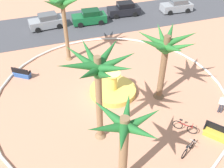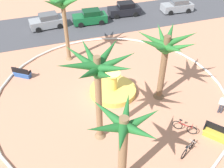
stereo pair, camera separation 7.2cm
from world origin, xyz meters
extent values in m
plane|color=tan|center=(0.00, 0.00, 0.00)|extent=(80.00, 80.00, 0.00)
torus|color=silver|center=(0.00, 0.00, 0.10)|extent=(18.44, 18.44, 0.20)
cube|color=#424247|center=(0.00, 13.62, 0.01)|extent=(48.00, 8.00, 0.03)
cylinder|color=gold|center=(0.16, 0.14, 0.23)|extent=(3.71, 3.71, 0.45)
cylinder|color=#19567F|center=(0.16, 0.14, 0.19)|extent=(3.26, 3.26, 0.34)
cylinder|color=gold|center=(0.16, 0.14, 1.15)|extent=(0.67, 0.67, 1.40)
cylinder|color=#F1C954|center=(0.16, 0.14, 1.91)|extent=(1.19, 1.19, 0.12)
cylinder|color=brown|center=(-1.88, -7.33, 2.53)|extent=(0.46, 0.46, 5.07)
cone|color=#1E6028|center=(-1.01, -7.35, 4.70)|extent=(1.97, 0.59, 1.25)
cone|color=#1E6028|center=(-1.47, -6.58, 4.66)|extent=(1.43, 1.98, 1.32)
cone|color=#1E6028|center=(-2.38, -6.57, 4.80)|extent=(1.55, 1.96, 1.07)
cone|color=#1E6028|center=(-2.77, -7.39, 4.77)|extent=(2.00, 0.69, 1.13)
cone|color=#1E6028|center=(-2.29, -8.15, 4.83)|extent=(1.39, 2.01, 1.02)
cone|color=#1E6028|center=(-1.44, -8.13, 4.80)|extent=(1.45, 2.00, 1.07)
cylinder|color=brown|center=(-2.19, 6.29, 3.06)|extent=(0.36, 0.36, 6.13)
cone|color=brown|center=(-2.19, 6.29, 0.25)|extent=(0.69, 0.69, 0.50)
cone|color=#28702D|center=(-2.96, 6.64, 5.70)|extent=(2.01, 1.32, 1.36)
cone|color=#28702D|center=(-2.96, 5.94, 5.69)|extent=(2.01, 1.32, 1.37)
cone|color=#28702D|center=(-2.64, 5.49, 5.89)|extent=(1.47, 2.00, 1.02)
cone|color=#28702D|center=(-1.98, 5.45, 5.72)|extent=(1.00, 2.04, 1.32)
cone|color=#28702D|center=(-1.49, 5.75, 5.77)|extent=(1.90, 1.66, 1.24)
cylinder|color=brown|center=(-2.11, -3.82, 3.14)|extent=(0.40, 0.40, 6.27)
cone|color=brown|center=(-2.11, -3.82, 0.25)|extent=(0.77, 0.77, 0.50)
cone|color=#1E6028|center=(-1.08, -3.96, 5.87)|extent=(2.33, 0.85, 1.32)
cone|color=#1E6028|center=(-1.30, -3.12, 5.96)|extent=(2.10, 1.93, 1.16)
cone|color=#1E6028|center=(-2.26, -2.80, 5.87)|extent=(0.88, 2.33, 1.34)
cone|color=#1E6028|center=(-2.77, -3.04, 5.85)|extent=(1.89, 2.10, 1.36)
cone|color=#1E6028|center=(-3.18, -3.91, 5.99)|extent=(2.33, 0.73, 1.12)
cone|color=#1E6028|center=(-2.78, -4.60, 5.84)|extent=(1.91, 2.08, 1.39)
cone|color=#1E6028|center=(-2.03, -4.78, 5.72)|extent=(0.75, 2.25, 1.60)
cone|color=#1E6028|center=(-1.44, -4.63, 5.90)|extent=(1.89, 2.12, 1.27)
cylinder|color=brown|center=(3.46, -1.49, 2.68)|extent=(0.46, 0.46, 5.36)
cone|color=brown|center=(3.46, -1.49, 0.25)|extent=(0.88, 0.88, 0.50)
cone|color=#28702D|center=(4.53, -1.59, 5.06)|extent=(2.34, 0.78, 1.14)
cone|color=#28702D|center=(4.15, -0.65, 5.09)|extent=(1.90, 2.13, 1.10)
cone|color=#28702D|center=(3.58, -0.51, 4.83)|extent=(0.83, 2.28, 1.55)
cone|color=#28702D|center=(2.64, -0.84, 4.97)|extent=(2.15, 1.85, 1.32)
cone|color=#28702D|center=(2.46, -1.40, 4.89)|extent=(2.29, 0.74, 1.46)
cone|color=#28702D|center=(2.72, -2.09, 4.80)|extent=(2.07, 1.83, 1.61)
cone|color=#28702D|center=(3.41, -2.51, 4.92)|extent=(0.68, 2.30, 1.40)
cone|color=#28702D|center=(4.08, -2.24, 4.82)|extent=(1.84, 2.08, 1.58)
cube|color=#335BA8|center=(-6.61, 4.76, 0.45)|extent=(1.59, 1.34, 0.12)
cube|color=black|center=(-6.73, 4.59, 0.75)|extent=(1.35, 1.00, 0.50)
cube|color=#2B4E8F|center=(-6.61, 4.76, 0.20)|extent=(1.46, 1.23, 0.39)
cube|color=black|center=(-7.22, 5.20, 0.59)|extent=(0.33, 0.41, 0.24)
cube|color=black|center=(-6.00, 4.32, 0.59)|extent=(0.33, 0.41, 0.24)
cube|color=gold|center=(5.06, -6.43, 0.45)|extent=(1.38, 1.57, 0.12)
cube|color=black|center=(5.23, -6.30, 0.75)|extent=(1.05, 1.31, 0.50)
cube|color=gold|center=(5.06, -6.43, 0.20)|extent=(1.27, 1.44, 0.39)
cube|color=black|center=(4.60, -5.84, 0.59)|extent=(0.40, 0.34, 0.24)
torus|color=black|center=(3.79, -5.64, 0.36)|extent=(0.54, 0.56, 0.72)
torus|color=black|center=(3.10, -4.92, 0.36)|extent=(0.54, 0.56, 0.72)
cylinder|color=#B21919|center=(3.45, -5.28, 0.59)|extent=(0.69, 0.72, 0.05)
cylinder|color=#B21919|center=(3.20, -5.03, 0.74)|extent=(0.04, 0.04, 0.30)
cube|color=black|center=(3.20, -5.03, 0.91)|extent=(0.21, 0.21, 0.06)
cylinder|color=#B21919|center=(3.76, -5.60, 0.73)|extent=(0.34, 0.33, 0.03)
torus|color=black|center=(3.13, -6.66, 0.36)|extent=(0.66, 0.41, 0.72)
torus|color=black|center=(2.26, -7.15, 0.36)|extent=(0.66, 0.41, 0.72)
cylinder|color=#99999E|center=(2.69, -6.91, 0.59)|extent=(0.85, 0.51, 0.05)
cylinder|color=#99999E|center=(2.39, -7.08, 0.74)|extent=(0.04, 0.04, 0.30)
cube|color=black|center=(2.39, -7.08, 0.91)|extent=(0.22, 0.19, 0.06)
cylinder|color=#99999E|center=(3.09, -6.69, 0.73)|extent=(0.24, 0.40, 0.03)
cylinder|color=#33333D|center=(6.98, -4.62, 0.41)|extent=(0.14, 0.14, 0.83)
cylinder|color=#33333D|center=(6.83, -4.51, 0.41)|extent=(0.14, 0.14, 0.83)
cube|color=white|center=(6.90, -4.56, 1.11)|extent=(0.39, 0.36, 0.56)
cylinder|color=white|center=(6.72, -4.44, 1.11)|extent=(0.09, 0.09, 0.53)
cube|color=gray|center=(-3.21, 13.77, 0.64)|extent=(4.12, 2.00, 0.90)
cube|color=#545558|center=(-3.01, 13.79, 1.36)|extent=(2.10, 1.59, 0.60)
cube|color=#333D47|center=(-3.91, 13.72, 1.28)|extent=(0.39, 1.38, 0.51)
cylinder|color=black|center=(-4.38, 12.83, 0.32)|extent=(0.65, 0.27, 0.64)
cylinder|color=black|center=(-4.51, 14.53, 0.32)|extent=(0.65, 0.27, 0.64)
cylinder|color=black|center=(-1.91, 13.02, 0.32)|extent=(0.65, 0.27, 0.64)
cylinder|color=black|center=(-2.04, 14.72, 0.32)|extent=(0.65, 0.27, 0.64)
cube|color=#145B2D|center=(1.74, 13.29, 0.64)|extent=(4.09, 1.93, 0.90)
cube|color=#0C371B|center=(1.94, 13.28, 1.36)|extent=(2.08, 1.56, 0.60)
cube|color=#333D47|center=(1.04, 13.33, 1.28)|extent=(0.37, 1.37, 0.51)
cylinder|color=black|center=(0.45, 12.52, 0.32)|extent=(0.65, 0.26, 0.64)
cylinder|color=black|center=(0.55, 14.22, 0.32)|extent=(0.65, 0.26, 0.64)
cylinder|color=black|center=(2.93, 12.37, 0.32)|extent=(0.65, 0.26, 0.64)
cylinder|color=black|center=(3.03, 14.07, 0.32)|extent=(0.65, 0.26, 0.64)
cube|color=black|center=(6.50, 14.20, 0.64)|extent=(4.09, 1.93, 0.90)
cube|color=black|center=(6.70, 14.19, 1.36)|extent=(2.08, 1.56, 0.60)
cube|color=#333D47|center=(5.80, 14.24, 1.28)|extent=(0.37, 1.37, 0.51)
cylinder|color=black|center=(5.21, 13.42, 0.32)|extent=(0.65, 0.26, 0.64)
cylinder|color=black|center=(5.32, 15.12, 0.32)|extent=(0.65, 0.26, 0.64)
cylinder|color=black|center=(7.69, 13.28, 0.32)|extent=(0.65, 0.26, 0.64)
cylinder|color=black|center=(7.79, 14.97, 0.32)|extent=(0.65, 0.26, 0.64)
cube|color=gray|center=(13.43, 13.05, 0.64)|extent=(4.10, 1.96, 0.90)
cube|color=#545558|center=(13.63, 13.04, 1.36)|extent=(2.09, 1.57, 0.60)
cube|color=#333D47|center=(12.73, 13.10, 1.28)|extent=(0.38, 1.38, 0.51)
cylinder|color=black|center=(12.14, 12.28, 0.32)|extent=(0.65, 0.26, 0.64)
cylinder|color=black|center=(12.25, 13.98, 0.32)|extent=(0.65, 0.26, 0.64)
cylinder|color=black|center=(14.61, 12.12, 0.32)|extent=(0.65, 0.26, 0.64)
cylinder|color=black|center=(14.72, 13.82, 0.32)|extent=(0.65, 0.26, 0.64)
camera|label=1|loc=(-5.06, -14.74, 13.41)|focal=40.87mm
camera|label=2|loc=(-4.99, -14.77, 13.41)|focal=40.87mm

